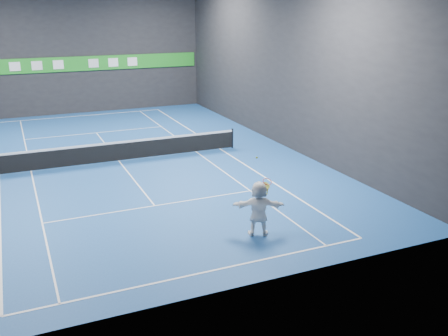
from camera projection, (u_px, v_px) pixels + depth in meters
name	position (u px, v px, depth m)	size (l,w,h in m)	color
ground	(119.00, 161.00, 24.78)	(26.00, 26.00, 0.00)	#19488D
wall_back	(75.00, 49.00, 34.74)	(18.00, 0.10, 9.00)	black
wall_front	(223.00, 128.00, 12.06)	(18.00, 0.10, 9.00)	black
wall_right	(280.00, 62.00, 26.83)	(0.10, 26.00, 9.00)	black
baseline_near	(208.00, 272.00, 14.41)	(10.98, 0.08, 0.01)	white
baseline_far	(83.00, 116.00, 35.15)	(10.98, 0.08, 0.01)	white
sideline_doubles_right	(220.00, 149.00, 26.87)	(0.08, 23.78, 0.01)	white
sideline_singles_left	(31.00, 171.00, 23.22)	(0.06, 23.78, 0.01)	white
sideline_singles_right	(196.00, 152.00, 26.35)	(0.06, 23.78, 0.01)	white
service_line_near	(155.00, 206.00, 19.20)	(8.23, 0.06, 0.01)	white
service_line_far	(96.00, 133.00, 30.37)	(8.23, 0.06, 0.01)	white
center_service_line	(119.00, 161.00, 24.78)	(0.06, 12.80, 0.01)	white
player	(259.00, 208.00, 16.50)	(1.75, 0.56, 1.88)	white
tennis_ball	(257.00, 158.00, 15.96)	(0.07, 0.07, 0.07)	#C3D022
tennis_net	(118.00, 151.00, 24.62)	(12.50, 0.10, 1.07)	black
sponsor_banner	(76.00, 64.00, 34.99)	(17.64, 0.11, 1.00)	#209423
tennis_racket	(267.00, 184.00, 16.41)	(0.41, 0.34, 0.59)	#AF1912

